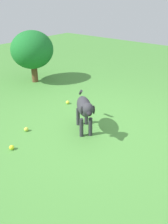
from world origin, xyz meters
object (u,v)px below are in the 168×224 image
tennis_ball_0 (12,147)px  dog (85,108)px  tennis_ball_1 (26,129)px  tennis_ball_2 (68,102)px

tennis_ball_0 → dog: bearing=-25.5°
tennis_ball_0 → tennis_ball_1: (0.43, 0.23, 0.00)m
dog → tennis_ball_2: dog is taller
dog → tennis_ball_2: size_ratio=10.39×
tennis_ball_0 → tennis_ball_1: bearing=28.1°
tennis_ball_0 → tennis_ball_2: size_ratio=1.00×
tennis_ball_0 → tennis_ball_2: (1.55, 0.41, 0.00)m
dog → tennis_ball_2: (0.57, 0.87, -0.36)m
dog → tennis_ball_2: 1.10m
tennis_ball_2 → tennis_ball_0: bearing=-165.2°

